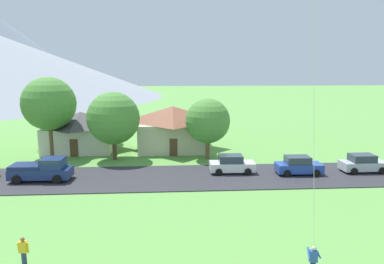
{
  "coord_description": "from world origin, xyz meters",
  "views": [
    {
      "loc": [
        -2.06,
        -1.96,
        9.83
      ],
      "look_at": [
        -0.53,
        21.23,
        5.68
      ],
      "focal_mm": 33.55,
      "sensor_mm": 36.0,
      "label": 1
    }
  ],
  "objects_px": {
    "parked_car_silver_east_end": "(363,163)",
    "parked_car_white_mid_west": "(232,164)",
    "tree_right_of_center": "(208,121)",
    "tree_center": "(113,118)",
    "pickup_truck_navy_east_side": "(42,169)",
    "watcher_person": "(24,252)",
    "house_left_center": "(81,130)",
    "house_leftmost": "(173,127)",
    "parked_car_blue_mid_east": "(298,166)",
    "tree_near_left": "(49,104)"
  },
  "relations": [
    {
      "from": "house_left_center",
      "to": "pickup_truck_navy_east_side",
      "type": "height_order",
      "value": "house_left_center"
    },
    {
      "from": "house_leftmost",
      "to": "tree_near_left",
      "type": "relative_size",
      "value": 0.98
    },
    {
      "from": "parked_car_white_mid_west",
      "to": "watcher_person",
      "type": "distance_m",
      "value": 20.41
    },
    {
      "from": "tree_right_of_center",
      "to": "parked_car_blue_mid_east",
      "type": "height_order",
      "value": "tree_right_of_center"
    },
    {
      "from": "house_leftmost",
      "to": "pickup_truck_navy_east_side",
      "type": "distance_m",
      "value": 17.15
    },
    {
      "from": "house_left_center",
      "to": "tree_center",
      "type": "relative_size",
      "value": 1.15
    },
    {
      "from": "tree_near_left",
      "to": "tree_right_of_center",
      "type": "distance_m",
      "value": 17.52
    },
    {
      "from": "parked_car_white_mid_west",
      "to": "watcher_person",
      "type": "relative_size",
      "value": 2.53
    },
    {
      "from": "house_leftmost",
      "to": "tree_right_of_center",
      "type": "bearing_deg",
      "value": -56.49
    },
    {
      "from": "house_leftmost",
      "to": "house_left_center",
      "type": "distance_m",
      "value": 11.17
    },
    {
      "from": "tree_right_of_center",
      "to": "watcher_person",
      "type": "distance_m",
      "value": 24.35
    },
    {
      "from": "parked_car_white_mid_west",
      "to": "parked_car_blue_mid_east",
      "type": "bearing_deg",
      "value": -7.87
    },
    {
      "from": "parked_car_silver_east_end",
      "to": "tree_near_left",
      "type": "bearing_deg",
      "value": 165.43
    },
    {
      "from": "house_leftmost",
      "to": "pickup_truck_navy_east_side",
      "type": "relative_size",
      "value": 1.67
    },
    {
      "from": "tree_near_left",
      "to": "pickup_truck_navy_east_side",
      "type": "bearing_deg",
      "value": -77.57
    },
    {
      "from": "tree_right_of_center",
      "to": "parked_car_blue_mid_east",
      "type": "bearing_deg",
      "value": -39.49
    },
    {
      "from": "parked_car_white_mid_west",
      "to": "watcher_person",
      "type": "height_order",
      "value": "parked_car_white_mid_west"
    },
    {
      "from": "parked_car_blue_mid_east",
      "to": "pickup_truck_navy_east_side",
      "type": "height_order",
      "value": "pickup_truck_navy_east_side"
    },
    {
      "from": "parked_car_white_mid_west",
      "to": "parked_car_silver_east_end",
      "type": "relative_size",
      "value": 1.0
    },
    {
      "from": "parked_car_white_mid_west",
      "to": "house_left_center",
      "type": "bearing_deg",
      "value": 145.47
    },
    {
      "from": "parked_car_white_mid_west",
      "to": "pickup_truck_navy_east_side",
      "type": "bearing_deg",
      "value": -175.66
    },
    {
      "from": "tree_near_left",
      "to": "pickup_truck_navy_east_side",
      "type": "xyz_separation_m",
      "value": [
        1.98,
        -8.96,
        -4.92
      ]
    },
    {
      "from": "tree_near_left",
      "to": "parked_car_white_mid_west",
      "type": "distance_m",
      "value": 21.11
    },
    {
      "from": "parked_car_white_mid_west",
      "to": "parked_car_silver_east_end",
      "type": "distance_m",
      "value": 12.56
    },
    {
      "from": "parked_car_white_mid_west",
      "to": "parked_car_blue_mid_east",
      "type": "height_order",
      "value": "same"
    },
    {
      "from": "tree_near_left",
      "to": "tree_center",
      "type": "relative_size",
      "value": 1.21
    },
    {
      "from": "pickup_truck_navy_east_side",
      "to": "tree_center",
      "type": "bearing_deg",
      "value": 54.17
    },
    {
      "from": "parked_car_silver_east_end",
      "to": "parked_car_white_mid_west",
      "type": "bearing_deg",
      "value": 177.59
    },
    {
      "from": "parked_car_silver_east_end",
      "to": "watcher_person",
      "type": "relative_size",
      "value": 2.52
    },
    {
      "from": "parked_car_silver_east_end",
      "to": "pickup_truck_navy_east_side",
      "type": "distance_m",
      "value": 29.57
    },
    {
      "from": "tree_right_of_center",
      "to": "watcher_person",
      "type": "height_order",
      "value": "tree_right_of_center"
    },
    {
      "from": "house_left_center",
      "to": "parked_car_silver_east_end",
      "type": "height_order",
      "value": "house_left_center"
    },
    {
      "from": "tree_near_left",
      "to": "tree_center",
      "type": "height_order",
      "value": "tree_near_left"
    },
    {
      "from": "tree_center",
      "to": "tree_right_of_center",
      "type": "bearing_deg",
      "value": -1.92
    },
    {
      "from": "watcher_person",
      "to": "parked_car_white_mid_west",
      "type": "bearing_deg",
      "value": 49.98
    },
    {
      "from": "parked_car_white_mid_west",
      "to": "parked_car_silver_east_end",
      "type": "xyz_separation_m",
      "value": [
        12.55,
        -0.53,
        0.0
      ]
    },
    {
      "from": "parked_car_blue_mid_east",
      "to": "parked_car_silver_east_end",
      "type": "bearing_deg",
      "value": 2.89
    },
    {
      "from": "house_left_center",
      "to": "house_leftmost",
      "type": "bearing_deg",
      "value": -0.95
    },
    {
      "from": "tree_right_of_center",
      "to": "parked_car_blue_mid_east",
      "type": "relative_size",
      "value": 1.57
    },
    {
      "from": "house_leftmost",
      "to": "watcher_person",
      "type": "relative_size",
      "value": 5.24
    },
    {
      "from": "tree_right_of_center",
      "to": "tree_center",
      "type": "bearing_deg",
      "value": 178.08
    },
    {
      "from": "tree_center",
      "to": "house_left_center",
      "type": "bearing_deg",
      "value": 131.18
    },
    {
      "from": "pickup_truck_navy_east_side",
      "to": "watcher_person",
      "type": "relative_size",
      "value": 3.14
    },
    {
      "from": "tree_center",
      "to": "parked_car_white_mid_west",
      "type": "xyz_separation_m",
      "value": [
        11.79,
        -5.95,
        -3.69
      ]
    },
    {
      "from": "house_left_center",
      "to": "tree_center",
      "type": "xyz_separation_m",
      "value": [
        4.76,
        -5.44,
        2.16
      ]
    },
    {
      "from": "house_left_center",
      "to": "parked_car_white_mid_west",
      "type": "distance_m",
      "value": 20.14
    },
    {
      "from": "tree_right_of_center",
      "to": "watcher_person",
      "type": "xyz_separation_m",
      "value": [
        -11.44,
        -21.24,
        -3.33
      ]
    },
    {
      "from": "tree_center",
      "to": "parked_car_silver_east_end",
      "type": "height_order",
      "value": "tree_center"
    },
    {
      "from": "tree_center",
      "to": "tree_right_of_center",
      "type": "xyz_separation_m",
      "value": [
        10.1,
        -0.34,
        -0.35
      ]
    },
    {
      "from": "parked_car_blue_mid_east",
      "to": "parked_car_silver_east_end",
      "type": "relative_size",
      "value": 1.0
    }
  ]
}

